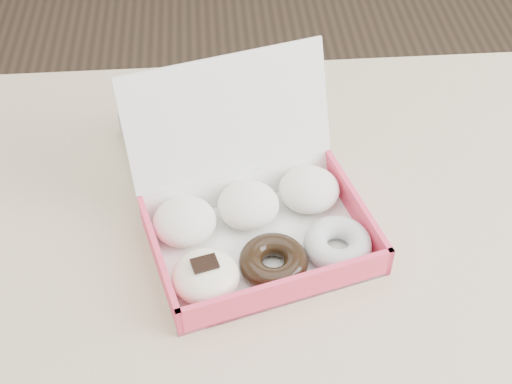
{
  "coord_description": "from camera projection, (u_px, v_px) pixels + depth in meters",
  "views": [
    {
      "loc": [
        -0.17,
        -0.59,
        1.45
      ],
      "look_at": [
        -0.12,
        0.02,
        0.82
      ],
      "focal_mm": 50.0,
      "sensor_mm": 36.0,
      "label": 1
    }
  ],
  "objects": [
    {
      "name": "newspapers",
      "position": [
        215.0,
        136.0,
        1.04
      ],
      "size": [
        0.29,
        0.26,
        0.04
      ],
      "primitive_type": "cube",
      "rotation": [
        0.0,
        0.0,
        0.38
      ],
      "color": "silver",
      "rests_on": "table"
    },
    {
      "name": "table",
      "position": [
        345.0,
        277.0,
        0.98
      ],
      "size": [
        1.2,
        0.8,
        0.75
      ],
      "color": "tan",
      "rests_on": "ground"
    },
    {
      "name": "donut_box",
      "position": [
        254.0,
        220.0,
        0.9
      ],
      "size": [
        0.33,
        0.31,
        0.19
      ],
      "rotation": [
        0.0,
        0.0,
        0.26
      ],
      "color": "white",
      "rests_on": "table"
    }
  ]
}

